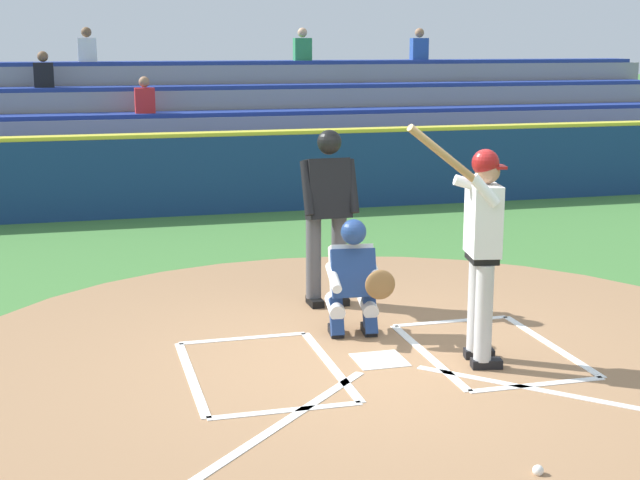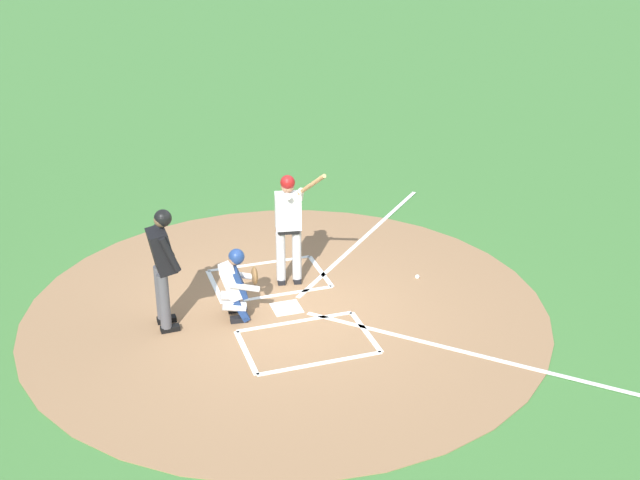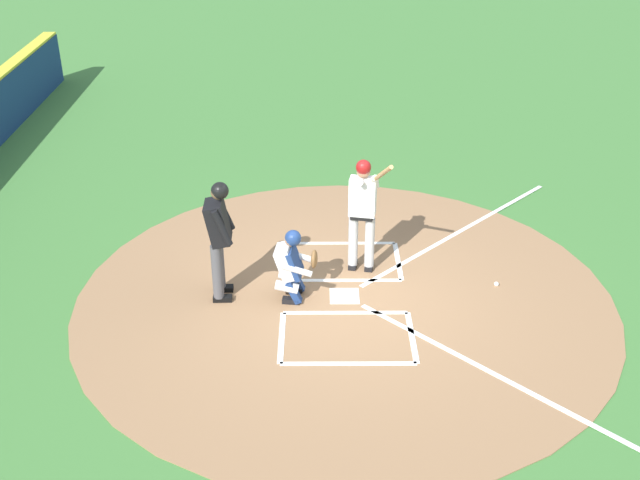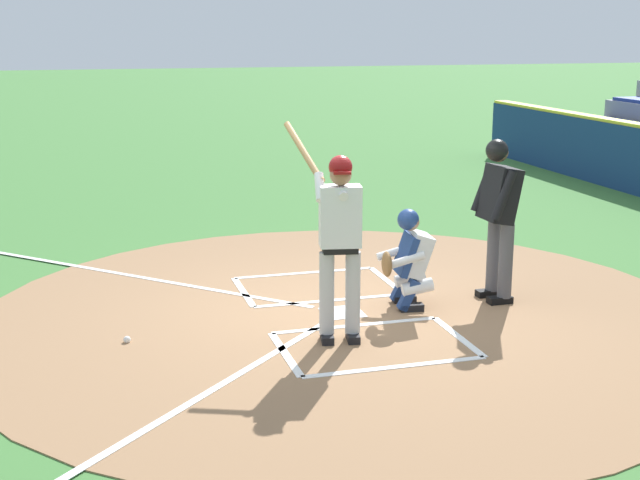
{
  "view_description": "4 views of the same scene",
  "coord_description": "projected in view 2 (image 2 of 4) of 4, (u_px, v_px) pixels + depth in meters",
  "views": [
    {
      "loc": [
        2.5,
        7.35,
        2.76
      ],
      "look_at": [
        0.39,
        -0.57,
        0.99
      ],
      "focal_mm": 52.29,
      "sensor_mm": 36.0,
      "label": 1
    },
    {
      "loc": [
        10.79,
        -3.06,
        6.22
      ],
      "look_at": [
        0.44,
        0.4,
        1.3
      ],
      "focal_mm": 46.52,
      "sensor_mm": 36.0,
      "label": 2
    },
    {
      "loc": [
        9.91,
        -0.41,
        6.34
      ],
      "look_at": [
        0.6,
        -0.37,
        1.29
      ],
      "focal_mm": 44.0,
      "sensor_mm": 36.0,
      "label": 3
    },
    {
      "loc": [
        -8.72,
        2.74,
        3.06
      ],
      "look_at": [
        -0.14,
        0.3,
        0.89
      ],
      "focal_mm": 49.1,
      "sensor_mm": 36.0,
      "label": 4
    }
  ],
  "objects": [
    {
      "name": "catcher",
      "position": [
        236.0,
        282.0,
        12.3
      ],
      "size": [
        0.59,
        0.66,
        1.13
      ],
      "color": "black",
      "rests_on": "ground"
    },
    {
      "name": "plate_umpire",
      "position": [
        163.0,
        261.0,
        11.82
      ],
      "size": [
        0.59,
        0.42,
        1.86
      ],
      "color": "#4C4C51",
      "rests_on": "ground"
    },
    {
      "name": "ground_plane",
      "position": [
        287.0,
        309.0,
        12.77
      ],
      "size": [
        120.0,
        120.0,
        0.0
      ],
      "primitive_type": "plane",
      "color": "#427A38"
    },
    {
      "name": "baseball",
      "position": [
        417.0,
        277.0,
        13.69
      ],
      "size": [
        0.07,
        0.07,
        0.07
      ],
      "primitive_type": "sphere",
      "color": "white",
      "rests_on": "ground"
    },
    {
      "name": "dirt_circle",
      "position": [
        287.0,
        308.0,
        12.77
      ],
      "size": [
        8.0,
        8.0,
        0.01
      ],
      "primitive_type": "cylinder",
      "color": "#99704C",
      "rests_on": "ground"
    },
    {
      "name": "home_plate_and_chalk",
      "position": [
        340.0,
        299.0,
        13.02
      ],
      "size": [
        7.93,
        4.91,
        0.01
      ],
      "color": "white",
      "rests_on": "dirt_circle"
    },
    {
      "name": "batter",
      "position": [
        289.0,
        222.0,
        13.09
      ],
      "size": [
        1.02,
        0.59,
        2.13
      ],
      "color": "#BCBCBC",
      "rests_on": "ground"
    }
  ]
}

